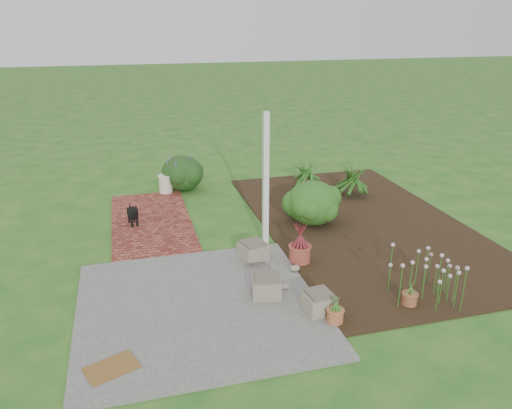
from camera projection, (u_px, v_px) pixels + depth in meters
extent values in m
plane|color=#205D1D|center=(251.00, 248.00, 9.24)|extent=(80.00, 80.00, 0.00)
cube|color=#595957|center=(199.00, 306.00, 7.35)|extent=(3.50, 3.50, 0.04)
cube|color=maroon|center=(151.00, 221.00, 10.40)|extent=(1.60, 3.50, 0.04)
cube|color=black|center=(362.00, 224.00, 10.30)|extent=(4.00, 7.00, 0.03)
cube|color=white|center=(266.00, 181.00, 8.96)|extent=(0.10, 0.10, 2.50)
cube|color=#706956|center=(319.00, 303.00, 7.15)|extent=(0.44, 0.44, 0.27)
cube|color=#75685B|center=(267.00, 286.00, 7.56)|extent=(0.52, 0.52, 0.29)
cube|color=gray|center=(253.00, 251.00, 8.69)|extent=(0.53, 0.53, 0.28)
cube|color=brown|center=(112.00, 368.00, 6.01)|extent=(0.71, 0.59, 0.02)
cube|color=black|center=(132.00, 213.00, 10.10)|extent=(0.22, 0.37, 0.15)
cylinder|color=black|center=(132.00, 223.00, 10.03)|extent=(0.04, 0.04, 0.17)
cylinder|color=black|center=(137.00, 222.00, 10.07)|extent=(0.04, 0.04, 0.17)
cylinder|color=black|center=(129.00, 219.00, 10.24)|extent=(0.04, 0.04, 0.17)
cylinder|color=black|center=(134.00, 218.00, 10.28)|extent=(0.04, 0.04, 0.17)
sphere|color=black|center=(134.00, 211.00, 9.88)|extent=(0.14, 0.14, 0.14)
cone|color=black|center=(130.00, 206.00, 10.21)|extent=(0.08, 0.11, 0.13)
cylinder|color=beige|center=(166.00, 184.00, 12.00)|extent=(0.34, 0.34, 0.42)
ellipsoid|color=#153B0F|center=(313.00, 202.00, 10.16)|extent=(1.33, 1.33, 0.91)
cylinder|color=#9D4435|center=(300.00, 253.00, 8.63)|extent=(0.38, 0.38, 0.30)
cylinder|color=#945732|center=(410.00, 299.00, 7.36)|extent=(0.27, 0.27, 0.18)
cylinder|color=#A96039|center=(335.00, 315.00, 6.93)|extent=(0.24, 0.24, 0.20)
ellipsoid|color=black|center=(182.00, 172.00, 12.27)|extent=(1.20, 1.20, 0.87)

